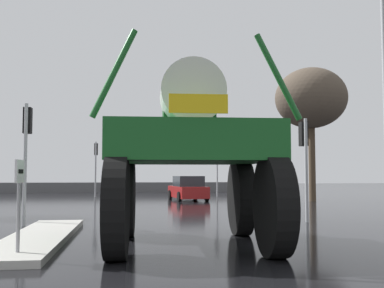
{
  "coord_description": "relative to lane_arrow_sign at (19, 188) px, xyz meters",
  "views": [
    {
      "loc": [
        -1.28,
        -4.05,
        1.61
      ],
      "look_at": [
        0.5,
        9.38,
        2.51
      ],
      "focal_mm": 43.24,
      "sensor_mm": 36.0,
      "label": 1
    }
  ],
  "objects": [
    {
      "name": "ground_plane",
      "position": [
        3.38,
        12.87,
        -1.35
      ],
      "size": [
        120.0,
        120.0,
        0.0
      ],
      "primitive_type": "plane",
      "color": "black"
    },
    {
      "name": "median_island",
      "position": [
        -0.1,
        2.66,
        -1.27
      ],
      "size": [
        1.38,
        7.13,
        0.15
      ],
      "primitive_type": "cube",
      "color": "#B2AFA8",
      "rests_on": "ground"
    },
    {
      "name": "lane_arrow_sign",
      "position": [
        0.0,
        0.0,
        0.0
      ],
      "size": [
        0.07,
        0.6,
        1.74
      ],
      "color": "#99999E",
      "rests_on": "median_island"
    },
    {
      "name": "oversize_sprayer",
      "position": [
        3.43,
        1.3,
        0.73
      ],
      "size": [
        4.1,
        5.52,
        4.39
      ],
      "rotation": [
        0.0,
        0.0,
        1.53
      ],
      "color": "black",
      "rests_on": "ground"
    },
    {
      "name": "sedan_ahead",
      "position": [
        5.68,
        19.69,
        -0.63
      ],
      "size": [
        2.26,
        4.27,
        1.52
      ],
      "rotation": [
        0.0,
        0.0,
        1.69
      ],
      "color": "maroon",
      "rests_on": "ground"
    },
    {
      "name": "traffic_signal_near_left",
      "position": [
        -1.2,
        6.1,
        1.47
      ],
      "size": [
        0.24,
        0.54,
        3.86
      ],
      "color": "#A8AAAF",
      "rests_on": "ground"
    },
    {
      "name": "traffic_signal_near_right",
      "position": [
        8.04,
        6.1,
        1.23
      ],
      "size": [
        0.24,
        0.54,
        3.54
      ],
      "color": "#A8AAAF",
      "rests_on": "ground"
    },
    {
      "name": "traffic_signal_far_left",
      "position": [
        -0.38,
        24.63,
        1.54
      ],
      "size": [
        0.24,
        0.55,
        3.96
      ],
      "color": "#A8AAAF",
      "rests_on": "ground"
    },
    {
      "name": "traffic_signal_far_right",
      "position": [
        8.45,
        24.63,
        1.69
      ],
      "size": [
        0.24,
        0.55,
        4.16
      ],
      "color": "#A8AAAF",
      "rests_on": "ground"
    },
    {
      "name": "bare_tree_right",
      "position": [
        13.07,
        17.79,
        4.93
      ],
      "size": [
        4.38,
        4.38,
        8.18
      ],
      "color": "#473828",
      "rests_on": "ground"
    },
    {
      "name": "roadside_barrier",
      "position": [
        3.38,
        33.42,
        -0.9
      ],
      "size": [
        27.83,
        0.24,
        0.9
      ],
      "primitive_type": "cube",
      "color": "#59595B",
      "rests_on": "ground"
    }
  ]
}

